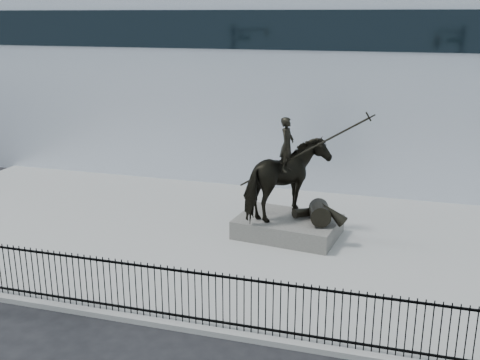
# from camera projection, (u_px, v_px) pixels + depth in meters

# --- Properties ---
(plaza) EXTENTS (30.00, 12.00, 0.15)m
(plaza) POSITION_uv_depth(u_px,v_px,m) (270.00, 243.00, 19.28)
(plaza) COLOR gray
(plaza) RESTS_ON ground
(building) EXTENTS (44.00, 14.00, 9.00)m
(building) POSITION_uv_depth(u_px,v_px,m) (328.00, 75.00, 29.98)
(building) COLOR white
(building) RESTS_ON ground
(picket_fence) EXTENTS (22.10, 0.10, 1.50)m
(picket_fence) POSITION_uv_depth(u_px,v_px,m) (217.00, 300.00, 13.75)
(picket_fence) COLOR black
(picket_fence) RESTS_ON plaza
(statue_plinth) EXTENTS (3.71, 2.78, 0.64)m
(statue_plinth) POSITION_uv_depth(u_px,v_px,m) (288.00, 227.00, 19.67)
(statue_plinth) COLOR #504D49
(statue_plinth) RESTS_ON plaza
(equestrian_statue) EXTENTS (4.38, 2.99, 3.73)m
(equestrian_statue) POSITION_uv_depth(u_px,v_px,m) (291.00, 181.00, 19.17)
(equestrian_statue) COLOR black
(equestrian_statue) RESTS_ON statue_plinth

